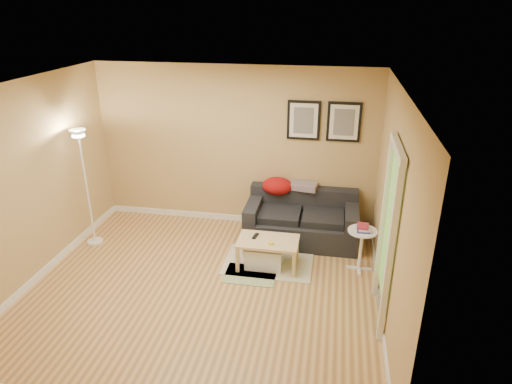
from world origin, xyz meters
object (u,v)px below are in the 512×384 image
(storage_bin, at_px, (264,256))
(floor_lamp, at_px, (87,192))
(sofa, at_px, (302,218))
(side_table, at_px, (361,250))
(book_stack, at_px, (363,228))
(coffee_table, at_px, (268,253))

(storage_bin, relative_size, floor_lamp, 0.29)
(sofa, xyz_separation_m, side_table, (0.88, -0.71, -0.07))
(book_stack, bearing_deg, sofa, 157.02)
(coffee_table, xyz_separation_m, floor_lamp, (-2.75, 0.20, 0.65))
(sofa, distance_m, storage_bin, 1.00)
(floor_lamp, bearing_deg, side_table, -0.64)
(sofa, distance_m, coffee_table, 0.96)
(side_table, height_order, book_stack, book_stack)
(side_table, bearing_deg, storage_bin, -173.16)
(side_table, bearing_deg, book_stack, 64.52)
(storage_bin, distance_m, book_stack, 1.42)
(storage_bin, relative_size, side_table, 0.86)
(storage_bin, height_order, side_table, side_table)
(sofa, bearing_deg, storage_bin, -116.76)
(sofa, bearing_deg, book_stack, -38.39)
(sofa, relative_size, book_stack, 7.60)
(side_table, bearing_deg, coffee_table, -173.08)
(sofa, xyz_separation_m, storage_bin, (-0.44, -0.87, -0.21))
(coffee_table, relative_size, side_table, 1.37)
(sofa, bearing_deg, coffee_table, -114.27)
(coffee_table, height_order, side_table, side_table)
(book_stack, height_order, floor_lamp, floor_lamp)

